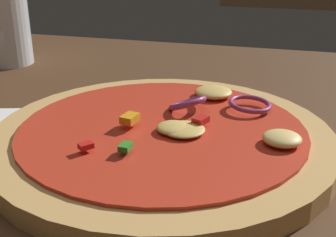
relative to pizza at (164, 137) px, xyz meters
The scene contains 3 objects.
dining_table 0.05m from the pizza, 56.90° to the right, with size 1.35×0.87×0.04m.
pizza is the anchor object (origin of this frame).
beer_glass 0.37m from the pizza, 144.89° to the left, with size 0.07×0.07×0.11m.
Camera 1 is at (0.08, -0.31, 0.21)m, focal length 47.57 mm.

